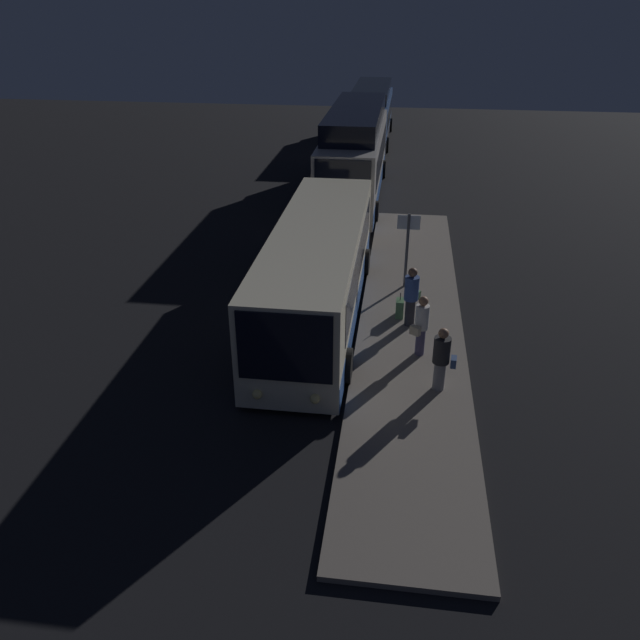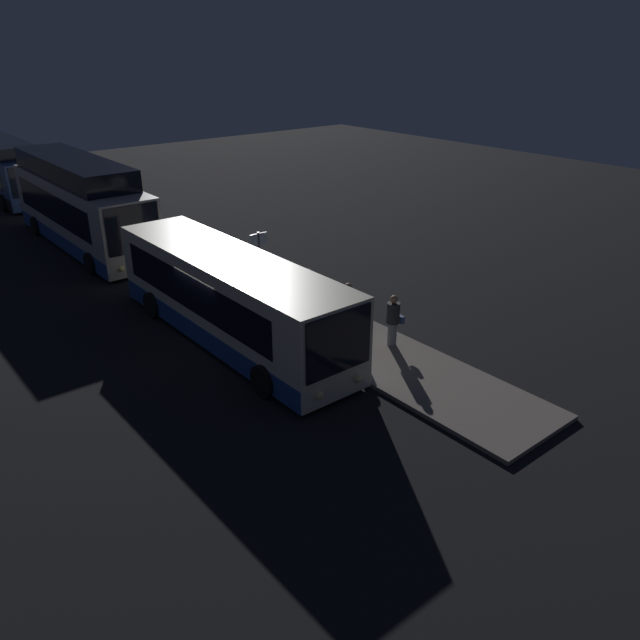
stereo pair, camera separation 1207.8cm
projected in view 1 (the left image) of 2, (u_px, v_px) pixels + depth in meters
ground at (310, 313)px, 19.71m from camera, size 80.00×80.00×0.00m
platform at (411, 318)px, 19.31m from camera, size 20.00×3.09×0.13m
bus_lead at (318, 272)px, 19.02m from camera, size 10.94×2.80×2.89m
bus_second at (355, 157)px, 30.32m from camera, size 11.65×2.87×4.16m
bus_third at (371, 116)px, 41.92m from camera, size 10.38×2.76×3.51m
passenger_boarding at (442, 357)px, 15.32m from camera, size 0.46×0.62×1.72m
passenger_waiting at (421, 324)px, 16.81m from camera, size 0.62×0.57×1.76m
passenger_with_bags at (411, 295)px, 18.33m from camera, size 0.69×0.58×1.84m
suitcase at (400, 308)px, 19.12m from camera, size 0.42×0.24×0.80m
sign_post at (408, 241)px, 20.48m from camera, size 0.10×0.74×2.55m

